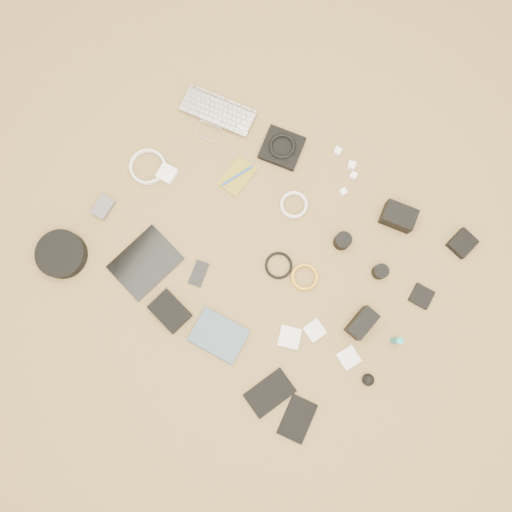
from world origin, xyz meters
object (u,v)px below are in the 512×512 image
Objects in this scene: dslr_camera at (399,217)px; tablet at (145,263)px; laptop at (214,120)px; headphone_case at (62,254)px; phone at (199,274)px; paperback at (209,353)px.

tablet is at bearing -147.40° from dslr_camera.
laptop is 1.23× the size of tablet.
dslr_camera is 0.66× the size of headphone_case.
dslr_camera is at bearing 56.10° from tablet.
phone is (-0.53, -0.64, -0.03)m from dslr_camera.
laptop reaches higher than phone.
headphone_case is at bearing -167.31° from phone.
paperback is at bearing -122.08° from dslr_camera.
phone is at bearing -141.82° from dslr_camera.
tablet is 0.44m from paperback.
tablet is 0.22m from phone.
laptop is 0.82m from headphone_case.
headphone_case is (-0.49, -0.25, 0.02)m from phone.
laptop is 2.40× the size of dslr_camera.
phone is at bearing 34.43° from tablet.
laptop reaches higher than tablet.
laptop is 0.95m from paperback.
paperback is at bearing 1.52° from headphone_case.
headphone_case reaches higher than tablet.
dslr_camera is at bearing -5.53° from laptop.
dslr_camera reaches higher than headphone_case.
laptop is at bearing 111.97° from tablet.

